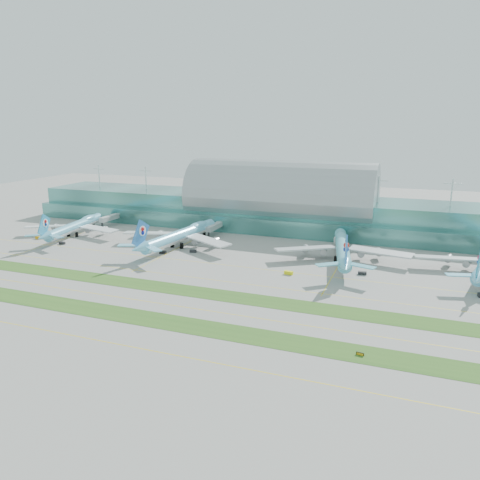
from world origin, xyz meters
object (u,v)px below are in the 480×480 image
at_px(airliner_a, 75,226).
at_px(airliner_b, 181,234).
at_px(terminal, 280,206).
at_px(taxiway_sign_east, 360,354).
at_px(airliner_c, 342,247).

height_order(airliner_a, airliner_b, airliner_b).
height_order(terminal, airliner_a, terminal).
xyz_separation_m(airliner_a, airliner_b, (71.91, -0.35, 0.73)).
xyz_separation_m(terminal, airliner_a, (-109.98, -64.24, -8.36)).
bearing_deg(airliner_a, taxiway_sign_east, -36.59).
bearing_deg(terminal, taxiway_sign_east, -66.26).
bearing_deg(airliner_c, taxiway_sign_east, -88.88).
height_order(airliner_a, taxiway_sign_east, airliner_a).
relative_size(terminal, taxiway_sign_east, 142.57).
bearing_deg(airliner_a, airliner_b, -9.33).
distance_m(terminal, airliner_c, 78.33).
distance_m(airliner_b, taxiway_sign_east, 142.38).
xyz_separation_m(airliner_a, airliner_c, (159.14, 3.76, 0.60)).
relative_size(airliner_a, airliner_c, 0.91).
xyz_separation_m(airliner_a, taxiway_sign_east, (179.38, -93.55, -5.37)).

